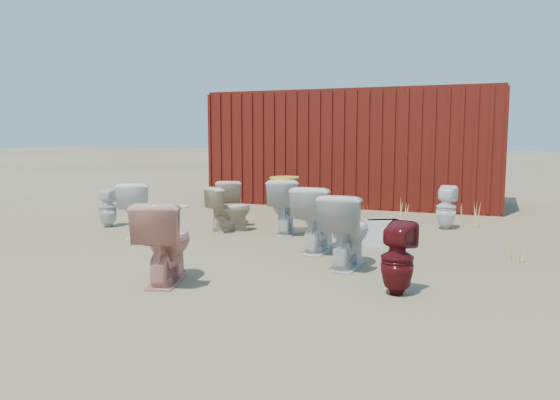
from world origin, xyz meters
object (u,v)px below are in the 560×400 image
at_px(toilet_front_a, 137,209).
at_px(toilet_back_e, 446,207).
at_px(toilet_front_maroon, 397,259).
at_px(toilet_back_beige_right, 230,209).
at_px(toilet_front_c, 317,219).
at_px(toilet_back_a, 108,207).
at_px(toilet_front_pink, 165,242).
at_px(loose_tank, 382,232).
at_px(shipping_container, 357,148).
at_px(toilet_back_beige_left, 230,202).
at_px(toilet_front_e, 347,230).
at_px(toilet_back_yellowlid, 284,206).

bearing_deg(toilet_front_a, toilet_back_e, -176.54).
xyz_separation_m(toilet_front_maroon, toilet_back_beige_right, (-2.96, 2.43, 0.01)).
xyz_separation_m(toilet_front_c, toilet_back_a, (-3.72, 0.54, -0.10)).
xyz_separation_m(toilet_front_pink, loose_tank, (1.66, 2.66, -0.24)).
xyz_separation_m(toilet_front_pink, toilet_back_beige_right, (-0.73, 2.85, -0.07)).
bearing_deg(toilet_front_c, toilet_front_a, -0.89).
bearing_deg(toilet_front_c, toilet_back_e, -119.89).
bearing_deg(toilet_back_e, toilet_front_pink, 70.46).
height_order(shipping_container, toilet_back_beige_left, shipping_container).
xyz_separation_m(toilet_front_c, toilet_front_e, (0.56, -0.69, -0.00)).
xyz_separation_m(toilet_front_e, toilet_back_e, (0.82, 3.03, -0.07)).
bearing_deg(toilet_back_beige_right, loose_tank, -150.95).
height_order(toilet_front_pink, toilet_back_e, toilet_front_pink).
distance_m(toilet_front_pink, toilet_back_beige_left, 3.64).
bearing_deg(shipping_container, toilet_back_a, -121.81).
bearing_deg(toilet_back_beige_right, toilet_back_yellowlid, -135.66).
relative_size(toilet_front_e, loose_tank, 1.67).
xyz_separation_m(shipping_container, toilet_front_maroon, (2.05, -6.83, -0.86)).
distance_m(toilet_back_a, toilet_back_beige_left, 1.97).
distance_m(toilet_front_e, loose_tank, 1.40).
bearing_deg(toilet_back_beige_right, toilet_front_maroon, 174.14).
relative_size(toilet_back_beige_left, toilet_back_e, 1.08).
distance_m(shipping_container, toilet_back_beige_left, 4.05).
bearing_deg(toilet_back_beige_left, toilet_front_c, 120.80).
xyz_separation_m(toilet_back_a, loose_tank, (4.41, 0.15, -0.14)).
bearing_deg(toilet_front_e, toilet_back_e, -104.14).
relative_size(toilet_front_a, toilet_back_a, 1.26).
relative_size(toilet_back_beige_right, toilet_back_e, 1.01).
height_order(shipping_container, toilet_back_yellowlid, shipping_container).
xyz_separation_m(toilet_back_beige_left, toilet_back_yellowlid, (1.15, -0.47, 0.04)).
bearing_deg(toilet_back_beige_left, toilet_front_e, 117.20).
height_order(toilet_front_maroon, toilet_back_yellowlid, toilet_back_yellowlid).
relative_size(toilet_front_c, toilet_back_yellowlid, 1.01).
distance_m(toilet_front_c, toilet_back_e, 2.72).
relative_size(toilet_front_a, loose_tank, 1.59).
xyz_separation_m(toilet_back_e, loose_tank, (-0.68, -1.66, -0.17)).
bearing_deg(toilet_front_pink, loose_tank, -138.87).
bearing_deg(toilet_front_a, shipping_container, -136.38).
height_order(toilet_front_pink, toilet_back_beige_left, toilet_front_pink).
height_order(shipping_container, toilet_back_e, shipping_container).
height_order(toilet_front_pink, toilet_front_maroon, toilet_front_pink).
height_order(toilet_back_beige_left, toilet_back_beige_right, toilet_back_beige_left).
bearing_deg(toilet_front_pink, toilet_back_e, -135.37).
height_order(toilet_front_a, toilet_front_c, toilet_front_c).
height_order(toilet_front_c, toilet_front_maroon, toilet_front_c).
relative_size(toilet_back_beige_left, toilet_back_yellowlid, 0.89).
xyz_separation_m(shipping_container, toilet_back_a, (-2.94, -4.73, -0.88)).
distance_m(toilet_back_a, toilet_back_beige_right, 2.05).
height_order(shipping_container, toilet_back_a, shipping_container).
distance_m(toilet_front_c, toilet_back_a, 3.76).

